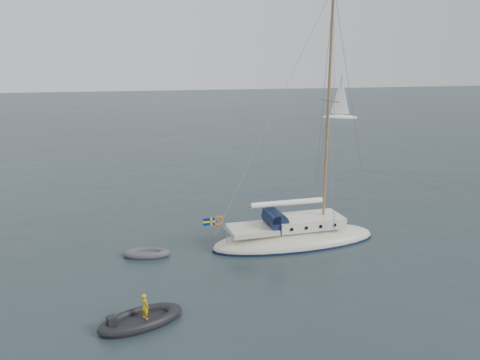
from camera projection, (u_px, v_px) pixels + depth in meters
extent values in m
plane|color=black|center=(232.00, 240.00, 27.36)|extent=(300.00, 300.00, 0.00)
ellipsoid|color=beige|center=(295.00, 241.00, 26.82)|extent=(9.68, 3.01, 1.61)
cube|color=silver|center=(308.00, 221.00, 26.73)|extent=(3.87, 2.04, 0.59)
cube|color=beige|center=(252.00, 229.00, 25.94)|extent=(2.58, 2.04, 0.27)
cylinder|color=#121D36|center=(275.00, 219.00, 26.16)|extent=(1.03, 1.78, 1.03)
cube|color=#121D36|center=(271.00, 216.00, 26.06)|extent=(0.48, 1.78, 0.43)
cylinder|color=olive|center=(328.00, 113.00, 25.47)|extent=(0.16, 0.16, 12.91)
cylinder|color=olive|center=(329.00, 101.00, 25.31)|extent=(0.05, 2.37, 0.05)
cylinder|color=olive|center=(287.00, 204.00, 26.13)|extent=(4.52, 0.11, 0.11)
cylinder|color=white|center=(287.00, 203.00, 26.12)|extent=(4.20, 0.30, 0.30)
cylinder|color=gray|center=(222.00, 224.00, 25.40)|extent=(0.04, 2.37, 0.04)
torus|color=#EC5F00|center=(218.00, 220.00, 25.99)|extent=(0.58, 0.11, 0.58)
cylinder|color=olive|center=(215.00, 226.00, 25.33)|extent=(0.03, 0.03, 0.97)
cube|color=navy|center=(209.00, 221.00, 25.17)|extent=(0.65, 0.02, 0.41)
cube|color=yellow|center=(209.00, 221.00, 25.17)|extent=(0.67, 0.03, 0.10)
cube|color=yellow|center=(211.00, 221.00, 25.20)|extent=(0.10, 0.03, 0.43)
cylinder|color=black|center=(279.00, 218.00, 27.35)|extent=(0.19, 0.06, 0.19)
cylinder|color=black|center=(291.00, 229.00, 25.42)|extent=(0.19, 0.06, 0.19)
cylinder|color=black|center=(292.00, 216.00, 27.57)|extent=(0.19, 0.06, 0.19)
cylinder|color=black|center=(306.00, 228.00, 25.63)|extent=(0.19, 0.06, 0.19)
cylinder|color=black|center=(306.00, 215.00, 27.78)|extent=(0.19, 0.06, 0.19)
cylinder|color=black|center=(321.00, 227.00, 25.85)|extent=(0.19, 0.06, 0.19)
cylinder|color=black|center=(319.00, 214.00, 28.00)|extent=(0.19, 0.06, 0.19)
cylinder|color=black|center=(335.00, 225.00, 26.06)|extent=(0.19, 0.06, 0.19)
cube|color=#4E4F54|center=(146.00, 254.00, 25.05)|extent=(1.53, 0.63, 0.09)
cube|color=black|center=(141.00, 321.00, 18.57)|extent=(2.18, 0.91, 0.11)
cube|color=black|center=(110.00, 318.00, 18.21)|extent=(0.32, 0.32, 0.54)
imported|color=gold|center=(145.00, 307.00, 18.47)|extent=(0.34, 0.44, 1.08)
ellipsoid|color=white|center=(340.00, 118.00, 87.10)|extent=(6.40, 2.13, 1.07)
cylinder|color=gray|center=(341.00, 95.00, 86.06)|extent=(0.11, 0.11, 7.46)
cone|color=white|center=(341.00, 95.00, 86.05)|extent=(3.41, 3.41, 6.93)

